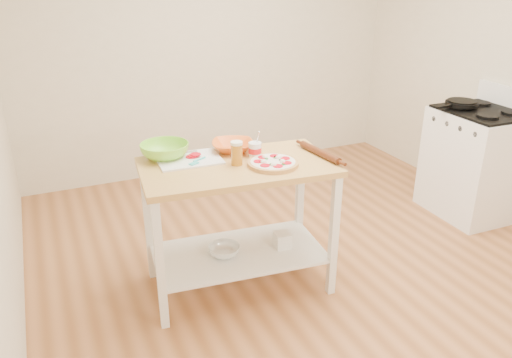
{
  "coord_description": "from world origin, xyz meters",
  "views": [
    {
      "loc": [
        -1.71,
        -2.65,
        2.04
      ],
      "look_at": [
        -0.52,
        0.01,
        0.8
      ],
      "focal_mm": 35.0,
      "sensor_mm": 36.0,
      "label": 1
    }
  ],
  "objects_px": {
    "spatula": "(197,161)",
    "knife": "(171,154)",
    "gas_stove": "(475,162)",
    "shelf_glass_bowl": "(224,251)",
    "cutting_board": "(188,159)",
    "yogurt_tub": "(255,150)",
    "shelf_bin": "(282,240)",
    "green_bowl": "(165,151)",
    "pizza": "(273,163)",
    "rolling_pin": "(320,153)",
    "prep_island": "(238,200)",
    "skillet": "(461,103)",
    "orange_bowl": "(233,146)",
    "beer_pint": "(237,153)"
  },
  "relations": [
    {
      "from": "orange_bowl",
      "to": "yogurt_tub",
      "type": "distance_m",
      "value": 0.2
    },
    {
      "from": "knife",
      "to": "green_bowl",
      "type": "xyz_separation_m",
      "value": [
        -0.04,
        -0.01,
        0.03
      ]
    },
    {
      "from": "gas_stove",
      "to": "skillet",
      "type": "distance_m",
      "value": 0.53
    },
    {
      "from": "shelf_bin",
      "to": "orange_bowl",
      "type": "bearing_deg",
      "value": 128.05
    },
    {
      "from": "cutting_board",
      "to": "shelf_glass_bowl",
      "type": "relative_size",
      "value": 1.94
    },
    {
      "from": "knife",
      "to": "orange_bowl",
      "type": "xyz_separation_m",
      "value": [
        0.41,
        -0.07,
        0.02
      ]
    },
    {
      "from": "spatula",
      "to": "orange_bowl",
      "type": "distance_m",
      "value": 0.32
    },
    {
      "from": "cutting_board",
      "to": "green_bowl",
      "type": "height_order",
      "value": "green_bowl"
    },
    {
      "from": "cutting_board",
      "to": "yogurt_tub",
      "type": "bearing_deg",
      "value": -14.5
    },
    {
      "from": "prep_island",
      "to": "green_bowl",
      "type": "bearing_deg",
      "value": 142.69
    },
    {
      "from": "pizza",
      "to": "knife",
      "type": "distance_m",
      "value": 0.68
    },
    {
      "from": "shelf_glass_bowl",
      "to": "knife",
      "type": "bearing_deg",
      "value": 127.4
    },
    {
      "from": "rolling_pin",
      "to": "prep_island",
      "type": "bearing_deg",
      "value": 171.07
    },
    {
      "from": "gas_stove",
      "to": "cutting_board",
      "type": "relative_size",
      "value": 2.67
    },
    {
      "from": "pizza",
      "to": "beer_pint",
      "type": "xyz_separation_m",
      "value": [
        -0.2,
        0.1,
        0.06
      ]
    },
    {
      "from": "rolling_pin",
      "to": "gas_stove",
      "type": "bearing_deg",
      "value": 9.21
    },
    {
      "from": "spatula",
      "to": "knife",
      "type": "xyz_separation_m",
      "value": [
        -0.11,
        0.2,
        0.0
      ]
    },
    {
      "from": "prep_island",
      "to": "orange_bowl",
      "type": "distance_m",
      "value": 0.38
    },
    {
      "from": "prep_island",
      "to": "green_bowl",
      "type": "distance_m",
      "value": 0.57
    },
    {
      "from": "knife",
      "to": "shelf_glass_bowl",
      "type": "bearing_deg",
      "value": -45.02
    },
    {
      "from": "yogurt_tub",
      "to": "skillet",
      "type": "bearing_deg",
      "value": 8.07
    },
    {
      "from": "green_bowl",
      "to": "shelf_glass_bowl",
      "type": "height_order",
      "value": "green_bowl"
    },
    {
      "from": "gas_stove",
      "to": "pizza",
      "type": "height_order",
      "value": "gas_stove"
    },
    {
      "from": "prep_island",
      "to": "spatula",
      "type": "height_order",
      "value": "spatula"
    },
    {
      "from": "cutting_board",
      "to": "shelf_bin",
      "type": "xyz_separation_m",
      "value": [
        0.56,
        -0.26,
        -0.59
      ]
    },
    {
      "from": "green_bowl",
      "to": "rolling_pin",
      "type": "xyz_separation_m",
      "value": [
        0.94,
        -0.38,
        -0.03
      ]
    },
    {
      "from": "prep_island",
      "to": "shelf_glass_bowl",
      "type": "relative_size",
      "value": 5.96
    },
    {
      "from": "pizza",
      "to": "cutting_board",
      "type": "height_order",
      "value": "pizza"
    },
    {
      "from": "shelf_bin",
      "to": "cutting_board",
      "type": "bearing_deg",
      "value": 155.5
    },
    {
      "from": "spatula",
      "to": "green_bowl",
      "type": "xyz_separation_m",
      "value": [
        -0.16,
        0.18,
        0.03
      ]
    },
    {
      "from": "prep_island",
      "to": "rolling_pin",
      "type": "height_order",
      "value": "rolling_pin"
    },
    {
      "from": "green_bowl",
      "to": "yogurt_tub",
      "type": "height_order",
      "value": "yogurt_tub"
    },
    {
      "from": "green_bowl",
      "to": "beer_pint",
      "type": "relative_size",
      "value": 2.07
    },
    {
      "from": "prep_island",
      "to": "cutting_board",
      "type": "height_order",
      "value": "cutting_board"
    },
    {
      "from": "cutting_board",
      "to": "orange_bowl",
      "type": "bearing_deg",
      "value": 11.34
    },
    {
      "from": "gas_stove",
      "to": "skillet",
      "type": "height_order",
      "value": "gas_stove"
    },
    {
      "from": "pizza",
      "to": "yogurt_tub",
      "type": "relative_size",
      "value": 1.76
    },
    {
      "from": "prep_island",
      "to": "skillet",
      "type": "relative_size",
      "value": 2.95
    },
    {
      "from": "gas_stove",
      "to": "spatula",
      "type": "bearing_deg",
      "value": -176.34
    },
    {
      "from": "yogurt_tub",
      "to": "rolling_pin",
      "type": "height_order",
      "value": "yogurt_tub"
    },
    {
      "from": "orange_bowl",
      "to": "beer_pint",
      "type": "bearing_deg",
      "value": -105.81
    },
    {
      "from": "spatula",
      "to": "shelf_glass_bowl",
      "type": "relative_size",
      "value": 0.63
    },
    {
      "from": "pizza",
      "to": "shelf_bin",
      "type": "relative_size",
      "value": 3.0
    },
    {
      "from": "skillet",
      "to": "shelf_glass_bowl",
      "type": "relative_size",
      "value": 2.02
    },
    {
      "from": "cutting_board",
      "to": "yogurt_tub",
      "type": "height_order",
      "value": "yogurt_tub"
    },
    {
      "from": "spatula",
      "to": "yogurt_tub",
      "type": "height_order",
      "value": "yogurt_tub"
    },
    {
      "from": "cutting_board",
      "to": "green_bowl",
      "type": "bearing_deg",
      "value": 143.8
    },
    {
      "from": "rolling_pin",
      "to": "skillet",
      "type": "bearing_deg",
      "value": 14.87
    },
    {
      "from": "skillet",
      "to": "beer_pint",
      "type": "height_order",
      "value": "beer_pint"
    },
    {
      "from": "pizza",
      "to": "shelf_bin",
      "type": "xyz_separation_m",
      "value": [
        0.1,
        0.05,
        -0.6
      ]
    }
  ]
}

